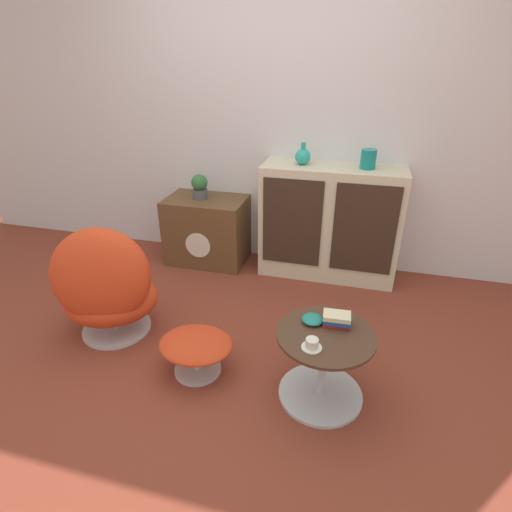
{
  "coord_description": "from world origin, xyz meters",
  "views": [
    {
      "loc": [
        0.75,
        -1.82,
        1.76
      ],
      "look_at": [
        0.14,
        0.48,
        0.55
      ],
      "focal_mm": 28.0,
      "sensor_mm": 36.0,
      "label": 1
    }
  ],
  "objects": [
    {
      "name": "teacup",
      "position": [
        0.61,
        -0.23,
        0.46
      ],
      "size": [
        0.1,
        0.1,
        0.05
      ],
      "color": "silver",
      "rests_on": "coffee_table"
    },
    {
      "name": "vase_leftmost",
      "position": [
        0.29,
        1.38,
        1.03
      ],
      "size": [
        0.13,
        0.13,
        0.18
      ],
      "color": "teal",
      "rests_on": "sideboard"
    },
    {
      "name": "coffee_table",
      "position": [
        0.67,
        -0.09,
        0.23
      ],
      "size": [
        0.53,
        0.53,
        0.44
      ],
      "color": "#B7B7BC",
      "rests_on": "ground_plane"
    },
    {
      "name": "ottoman",
      "position": [
        -0.09,
        -0.09,
        0.18
      ],
      "size": [
        0.45,
        0.38,
        0.25
      ],
      "color": "#B7B7BC",
      "rests_on": "ground_plane"
    },
    {
      "name": "sideboard",
      "position": [
        0.54,
        1.37,
        0.48
      ],
      "size": [
        1.15,
        0.41,
        0.96
      ],
      "color": "beige",
      "rests_on": "ground_plane"
    },
    {
      "name": "potted_plant",
      "position": [
        -0.61,
        1.34,
        0.72
      ],
      "size": [
        0.14,
        0.14,
        0.22
      ],
      "color": "#4C4C51",
      "rests_on": "tv_console"
    },
    {
      "name": "book_stack",
      "position": [
        0.72,
        0.0,
        0.48
      ],
      "size": [
        0.16,
        0.12,
        0.07
      ],
      "color": "red",
      "rests_on": "coffee_table"
    },
    {
      "name": "wall_back",
      "position": [
        0.0,
        1.61,
        1.3
      ],
      "size": [
        6.4,
        0.06,
        2.6
      ],
      "color": "silver",
      "rests_on": "ground_plane"
    },
    {
      "name": "bowl",
      "position": [
        0.59,
        -0.01,
        0.46
      ],
      "size": [
        0.12,
        0.12,
        0.04
      ],
      "color": "#1E7A70",
      "rests_on": "coffee_table"
    },
    {
      "name": "tv_console",
      "position": [
        -0.56,
        1.34,
        0.3
      ],
      "size": [
        0.71,
        0.47,
        0.61
      ],
      "color": "brown",
      "rests_on": "ground_plane"
    },
    {
      "name": "vase_inner_left",
      "position": [
        0.8,
        1.38,
        1.03
      ],
      "size": [
        0.12,
        0.12,
        0.15
      ],
      "color": "#147A75",
      "rests_on": "sideboard"
    },
    {
      "name": "ground_plane",
      "position": [
        0.0,
        0.0,
        0.0
      ],
      "size": [
        12.0,
        12.0,
        0.0
      ],
      "primitive_type": "plane",
      "color": "brown"
    },
    {
      "name": "egg_chair",
      "position": [
        -0.79,
        0.1,
        0.37
      ],
      "size": [
        0.78,
        0.75,
        0.84
      ],
      "color": "#B7B7BC",
      "rests_on": "ground_plane"
    }
  ]
}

